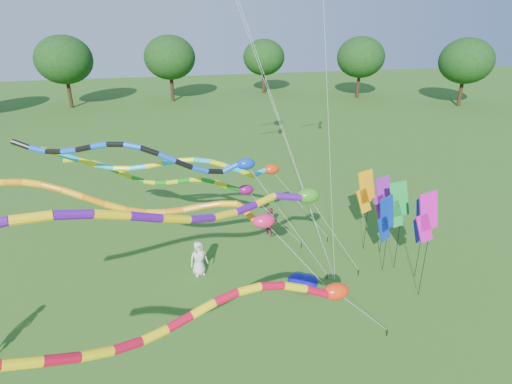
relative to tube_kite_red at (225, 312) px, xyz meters
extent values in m
plane|color=#255A17|center=(3.68, 1.65, -3.87)|extent=(160.00, 160.00, 0.00)
cylinder|color=#382314|center=(41.33, 43.26, -2.38)|extent=(0.50, 0.50, 2.99)
ellipsoid|color=#0F370F|center=(41.33, 43.26, 1.52)|extent=(6.30, 6.30, 5.36)
cylinder|color=#382314|center=(28.35, 49.78, -2.33)|extent=(0.50, 0.50, 3.08)
ellipsoid|color=#0F370F|center=(28.35, 49.78, 1.69)|extent=(6.50, 6.50, 5.53)
cylinder|color=#382314|center=(15.37, 56.02, -2.57)|extent=(0.50, 0.50, 2.60)
ellipsoid|color=#0F370F|center=(15.37, 56.02, 0.82)|extent=(5.49, 5.49, 4.67)
cylinder|color=#382314|center=(0.92, 56.79, -2.43)|extent=(0.50, 0.50, 2.88)
ellipsoid|color=#0F370F|center=(0.92, 56.79, 1.32)|extent=(6.07, 6.07, 5.16)
cylinder|color=#382314|center=(-13.19, 54.00, -2.58)|extent=(0.50, 0.50, 2.57)
ellipsoid|color=#0F370F|center=(-13.19, 54.00, 0.77)|extent=(5.43, 5.43, 4.62)
cylinder|color=black|center=(6.88, 1.86, -3.72)|extent=(0.05, 0.05, 0.30)
cylinder|color=silver|center=(5.47, 1.47, -2.14)|extent=(0.02, 0.02, 4.12)
ellipsoid|color=#F4330C|center=(4.07, 1.08, -0.68)|extent=(0.96, 0.62, 0.62)
cylinder|color=red|center=(3.32, 0.97, -0.49)|extent=(0.28, 0.28, 0.90)
cylinder|color=yellow|center=(2.51, 0.94, -0.15)|extent=(0.28, 0.28, 0.87)
cylinder|color=red|center=(1.70, 0.86, 0.08)|extent=(0.28, 0.28, 0.82)
cylinder|color=yellow|center=(0.91, 0.74, 0.17)|extent=(0.28, 0.28, 0.80)
cylinder|color=red|center=(0.14, 0.55, 0.12)|extent=(0.28, 0.28, 0.80)
cylinder|color=yellow|center=(-0.61, 0.30, 0.01)|extent=(0.28, 0.28, 0.81)
cylinder|color=red|center=(-1.35, -0.02, -0.10)|extent=(0.28, 0.28, 0.81)
cylinder|color=yellow|center=(-2.07, -0.38, -0.12)|extent=(0.28, 0.28, 0.81)
cylinder|color=red|center=(-2.79, -0.78, -0.01)|extent=(0.28, 0.28, 0.84)
cylinder|color=yellow|center=(-3.50, -1.17, 0.24)|extent=(0.28, 0.28, 0.87)
cylinder|color=red|center=(-4.22, -1.55, 0.58)|extent=(0.28, 0.28, 0.89)
cylinder|color=yellow|center=(-4.95, -1.90, 0.94)|extent=(0.28, 0.28, 0.88)
cylinder|color=black|center=(5.67, 4.73, -3.72)|extent=(0.05, 0.05, 0.30)
cylinder|color=silver|center=(4.13, 5.13, -1.77)|extent=(0.02, 0.02, 4.83)
ellipsoid|color=#E5195A|center=(2.60, 5.53, 0.05)|extent=(1.00, 0.64, 0.64)
cylinder|color=orange|center=(1.94, 5.97, 0.33)|extent=(0.29, 0.29, 1.10)
cylinder|color=#FFAA0D|center=(1.25, 6.43, 0.60)|extent=(0.29, 0.29, 0.79)
cylinder|color=orange|center=(0.49, 6.62, 0.54)|extent=(0.29, 0.29, 0.80)
cylinder|color=#FFAA0D|center=(-0.30, 6.74, 0.42)|extent=(0.29, 0.29, 0.80)
cylinder|color=orange|center=(-1.09, 6.81, 0.33)|extent=(0.29, 0.29, 0.80)
cylinder|color=#FFAA0D|center=(-1.90, 6.84, 0.34)|extent=(0.29, 0.29, 0.81)
cylinder|color=orange|center=(-2.70, 6.85, 0.49)|extent=(0.29, 0.29, 0.84)
cylinder|color=#FFAA0D|center=(-3.51, 6.86, 0.76)|extent=(0.29, 0.29, 0.87)
cylinder|color=orange|center=(-4.31, 6.91, 1.12)|extent=(0.29, 0.29, 0.88)
cylinder|color=#FFAA0D|center=(-5.10, 7.00, 1.48)|extent=(0.29, 0.29, 0.86)
cylinder|color=orange|center=(-5.87, 7.16, 1.76)|extent=(0.29, 0.29, 0.82)
cylinder|color=#FFAA0D|center=(-6.63, 7.38, 1.91)|extent=(0.29, 0.29, 0.79)
cylinder|color=orange|center=(-7.37, 7.67, 1.92)|extent=(0.29, 0.29, 0.80)
cylinder|color=black|center=(7.67, 6.15, -3.72)|extent=(0.05, 0.05, 0.30)
cylinder|color=silver|center=(5.98, 5.50, -1.11)|extent=(0.02, 0.02, 6.14)
ellipsoid|color=#348C19|center=(4.28, 4.85, 1.36)|extent=(0.99, 0.64, 0.64)
cylinder|color=#520D91|center=(3.40, 4.75, 1.44)|extent=(0.29, 0.29, 1.13)
cylinder|color=yellow|center=(2.39, 4.53, 1.48)|extent=(0.29, 0.29, 1.03)
cylinder|color=#520D91|center=(1.49, 4.02, 1.45)|extent=(0.29, 0.29, 1.04)
cylinder|color=yellow|center=(0.61, 3.48, 1.53)|extent=(0.29, 0.29, 1.05)
cylinder|color=#520D91|center=(-0.27, 2.93, 1.75)|extent=(0.29, 0.29, 1.08)
cylinder|color=yellow|center=(-1.16, 2.40, 2.09)|extent=(0.29, 0.29, 1.10)
cylinder|color=#520D91|center=(-2.07, 1.91, 2.50)|extent=(0.29, 0.29, 1.11)
cylinder|color=yellow|center=(-2.99, 1.47, 2.89)|extent=(0.29, 0.29, 1.08)
cylinder|color=#520D91|center=(-3.94, 1.10, 3.18)|extent=(0.29, 0.29, 1.05)
cylinder|color=yellow|center=(-4.92, 0.79, 3.34)|extent=(0.29, 0.29, 1.03)
cylinder|color=black|center=(6.01, 6.21, -3.72)|extent=(0.05, 0.05, 0.30)
cylinder|color=silver|center=(4.04, 6.40, -0.63)|extent=(0.02, 0.02, 7.13)
ellipsoid|color=#0D36B8|center=(2.06, 6.59, 2.33)|extent=(0.79, 0.51, 0.51)
cylinder|color=blue|center=(1.39, 6.68, 2.17)|extent=(0.23, 0.23, 0.73)
cylinder|color=black|center=(0.74, 6.67, 2.06)|extent=(0.23, 0.23, 0.69)
cylinder|color=blue|center=(0.08, 6.55, 2.26)|extent=(0.23, 0.23, 0.72)
cylinder|color=black|center=(-0.58, 6.46, 2.57)|extent=(0.23, 0.23, 0.75)
cylinder|color=blue|center=(-1.23, 6.41, 2.92)|extent=(0.23, 0.23, 0.74)
cylinder|color=black|center=(-1.88, 6.44, 3.24)|extent=(0.23, 0.23, 0.70)
cylinder|color=blue|center=(-2.52, 6.53, 3.45)|extent=(0.23, 0.23, 0.66)
cylinder|color=black|center=(-3.15, 6.68, 3.51)|extent=(0.23, 0.23, 0.66)
cylinder|color=blue|center=(-3.78, 6.89, 3.45)|extent=(0.23, 0.23, 0.68)
cylinder|color=black|center=(-4.40, 7.13, 3.31)|extent=(0.23, 0.23, 0.69)
cylinder|color=blue|center=(-5.03, 7.39, 3.17)|extent=(0.23, 0.23, 0.68)
cylinder|color=black|center=(-5.65, 7.63, 3.11)|extent=(0.23, 0.23, 0.67)
cylinder|color=blue|center=(-6.28, 7.84, 3.18)|extent=(0.23, 0.23, 0.67)
cylinder|color=black|center=(-6.92, 7.99, 3.39)|extent=(0.23, 0.23, 0.70)
cylinder|color=black|center=(7.44, 9.69, -3.72)|extent=(0.05, 0.05, 0.30)
cylinder|color=silver|center=(5.71, 9.57, -1.34)|extent=(0.02, 0.02, 5.70)
ellipsoid|color=red|center=(3.97, 9.45, 0.92)|extent=(0.84, 0.54, 0.54)
cylinder|color=#0ECBF2|center=(3.28, 9.20, 0.87)|extent=(0.24, 0.24, 0.83)
cylinder|color=#FFF60D|center=(2.57, 8.90, 1.02)|extent=(0.24, 0.24, 0.82)
cylinder|color=#0ECBF2|center=(1.85, 8.78, 1.38)|extent=(0.24, 0.24, 0.81)
cylinder|color=#FFF60D|center=(1.13, 8.72, 1.70)|extent=(0.24, 0.24, 0.77)
cylinder|color=#0ECBF2|center=(0.40, 8.73, 1.90)|extent=(0.24, 0.24, 0.74)
cylinder|color=#FFF60D|center=(-0.33, 8.80, 1.95)|extent=(0.24, 0.24, 0.74)
cylinder|color=#0ECBF2|center=(-1.06, 8.92, 1.88)|extent=(0.24, 0.24, 0.76)
cylinder|color=#FFF60D|center=(-1.80, 9.06, 1.74)|extent=(0.24, 0.24, 0.76)
cylinder|color=#0ECBF2|center=(-2.54, 9.20, 1.63)|extent=(0.24, 0.24, 0.75)
cylinder|color=#FFF60D|center=(-3.27, 9.31, 1.61)|extent=(0.24, 0.24, 0.74)
cylinder|color=#0ECBF2|center=(-4.00, 9.38, 1.73)|extent=(0.24, 0.24, 0.76)
cylinder|color=#FFF60D|center=(-4.73, 9.39, 1.98)|extent=(0.24, 0.24, 0.79)
cylinder|color=#0ECBF2|center=(-5.45, 9.33, 2.32)|extent=(0.24, 0.24, 0.81)
cylinder|color=#FFF60D|center=(-6.17, 9.20, 2.66)|extent=(0.24, 0.24, 0.80)
cylinder|color=black|center=(5.74, 9.36, -3.72)|extent=(0.05, 0.05, 0.30)
cylinder|color=silver|center=(4.23, 9.64, -1.93)|extent=(0.02, 0.02, 4.51)
ellipsoid|color=#7C0B55|center=(2.73, 9.92, -0.27)|extent=(0.83, 0.53, 0.53)
cylinder|color=#138E16|center=(2.03, 9.77, -0.06)|extent=(0.24, 0.24, 0.93)
cylinder|color=#C9DD0B|center=(1.37, 9.65, 0.27)|extent=(0.24, 0.24, 0.67)
cylinder|color=#138E16|center=(0.78, 9.86, 0.42)|extent=(0.24, 0.24, 0.64)
cylinder|color=#C9DD0B|center=(0.19, 10.12, 0.43)|extent=(0.24, 0.24, 0.65)
cylinder|color=#138E16|center=(-0.39, 10.41, 0.32)|extent=(0.24, 0.24, 0.67)
cylinder|color=#C9DD0B|center=(-0.97, 10.71, 0.17)|extent=(0.24, 0.24, 0.67)
cylinder|color=#138E16|center=(-1.55, 11.01, 0.07)|extent=(0.24, 0.24, 0.65)
cylinder|color=#C9DD0B|center=(-2.14, 11.26, 0.06)|extent=(0.24, 0.24, 0.64)
cylinder|color=#138E16|center=(-2.74, 11.47, 0.20)|extent=(0.24, 0.24, 0.66)
cylinder|color=#C9DD0B|center=(-3.35, 11.60, 0.47)|extent=(0.24, 0.24, 0.70)
cylinder|color=#138E16|center=(-3.97, 11.67, 0.80)|extent=(0.24, 0.24, 0.72)
cylinder|color=#C9DD0B|center=(-4.60, 11.68, 1.13)|extent=(0.24, 0.24, 0.71)
cylinder|color=#138E16|center=(-5.25, 11.64, 1.36)|extent=(0.24, 0.24, 0.67)
cylinder|color=#C9DD0B|center=(-5.90, 11.57, 1.46)|extent=(0.24, 0.24, 0.66)
cylinder|color=black|center=(6.18, 5.65, -3.72)|extent=(0.04, 0.04, 0.30)
cylinder|color=silver|center=(5.19, 5.88, 6.10)|extent=(0.01, 0.01, 19.44)
cylinder|color=black|center=(6.18, 5.65, -3.72)|extent=(0.04, 0.04, 0.30)
cylinder|color=silver|center=(2.56, 6.05, 6.47)|extent=(0.01, 0.01, 21.36)
cylinder|color=black|center=(6.18, 5.65, -3.72)|extent=(0.04, 0.04, 0.30)
cylinder|color=silver|center=(4.27, 9.09, 3.31)|extent=(0.01, 0.01, 15.86)
cylinder|color=black|center=(10.36, 5.39, -1.78)|extent=(0.02, 0.02, 4.18)
cube|color=#0D18B9|center=(10.15, 5.31, -0.29)|extent=(1.11, 0.49, 1.93)
cube|color=#0D18B9|center=(10.08, 5.29, -1.09)|extent=(0.97, 0.43, 1.51)
cylinder|color=black|center=(9.84, 7.98, -1.79)|extent=(0.02, 0.02, 4.16)
cube|color=purple|center=(9.62, 7.97, -0.31)|extent=(1.16, 0.13, 1.93)
cube|color=purple|center=(9.54, 7.97, -1.11)|extent=(1.01, 0.12, 1.51)
cylinder|color=black|center=(9.70, 4.03, -1.40)|extent=(0.02, 0.02, 4.94)
cube|color=#F00DB7|center=(9.48, 4.03, 0.47)|extent=(1.16, 0.10, 1.93)
cube|color=#F00DB7|center=(9.40, 4.03, -0.33)|extent=(1.01, 0.09, 1.51)
cylinder|color=black|center=(9.76, 6.35, -1.63)|extent=(0.02, 0.02, 4.49)
cube|color=green|center=(9.55, 6.40, 0.02)|extent=(1.14, 0.34, 1.93)
cube|color=green|center=(9.47, 6.42, -0.78)|extent=(1.00, 0.31, 1.51)
cylinder|color=black|center=(9.10, 6.31, -1.95)|extent=(0.02, 0.02, 3.85)
cube|color=#0D31B6|center=(8.89, 6.24, -0.62)|extent=(1.12, 0.45, 1.93)
cube|color=#0D31B6|center=(8.81, 6.21, -1.42)|extent=(0.98, 0.40, 1.51)
cylinder|color=black|center=(9.10, 8.48, -1.69)|extent=(0.02, 0.02, 4.37)
cube|color=orange|center=(8.88, 8.48, -0.10)|extent=(1.16, 0.12, 1.93)
cube|color=orange|center=(8.80, 8.47, -0.90)|extent=(1.01, 0.11, 1.51)
ellipsoid|color=#0C0B95|center=(4.41, 5.58, -3.67)|extent=(0.75, 0.75, 0.41)
ellipsoid|color=#0C0B95|center=(4.73, 6.47, -3.67)|extent=(0.74, 0.74, 0.41)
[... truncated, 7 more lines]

